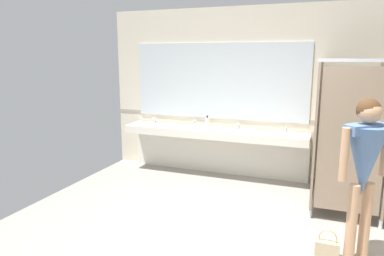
{
  "coord_description": "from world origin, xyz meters",
  "views": [
    {
      "loc": [
        0.9,
        -3.62,
        2.13
      ],
      "look_at": [
        -0.86,
        0.98,
        1.14
      ],
      "focal_mm": 33.56,
      "sensor_mm": 36.0,
      "label": 1
    }
  ],
  "objects_px": {
    "person_standing": "(364,160)",
    "soap_dispenser": "(207,122)",
    "paper_cup": "(207,127)",
    "handbag": "(327,248)"
  },
  "relations": [
    {
      "from": "handbag",
      "to": "soap_dispenser",
      "type": "bearing_deg",
      "value": 132.94
    },
    {
      "from": "paper_cup",
      "to": "person_standing",
      "type": "bearing_deg",
      "value": -40.45
    },
    {
      "from": "soap_dispenser",
      "to": "paper_cup",
      "type": "xyz_separation_m",
      "value": [
        0.07,
        -0.22,
        -0.04
      ]
    },
    {
      "from": "soap_dispenser",
      "to": "paper_cup",
      "type": "height_order",
      "value": "soap_dispenser"
    },
    {
      "from": "person_standing",
      "to": "soap_dispenser",
      "type": "bearing_deg",
      "value": 137.4
    },
    {
      "from": "person_standing",
      "to": "soap_dispenser",
      "type": "distance_m",
      "value": 3.3
    },
    {
      "from": "person_standing",
      "to": "paper_cup",
      "type": "xyz_separation_m",
      "value": [
        -2.35,
        2.0,
        -0.19
      ]
    },
    {
      "from": "soap_dispenser",
      "to": "person_standing",
      "type": "bearing_deg",
      "value": -42.6
    },
    {
      "from": "soap_dispenser",
      "to": "handbag",
      "type": "bearing_deg",
      "value": -47.06
    },
    {
      "from": "handbag",
      "to": "paper_cup",
      "type": "height_order",
      "value": "paper_cup"
    }
  ]
}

